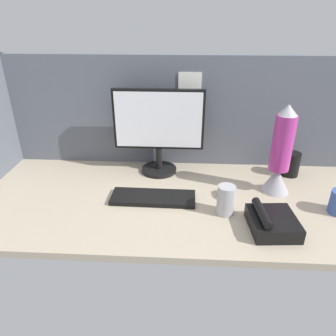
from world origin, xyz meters
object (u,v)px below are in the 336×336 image
keyboard (153,198)px  desk_phone (272,222)px  mouse (224,193)px  mug_black_travel (291,164)px  monitor (159,127)px  mug_steel (226,200)px  lava_lamp (280,157)px

keyboard → desk_phone: desk_phone is taller
keyboard → desk_phone: (47.01, -18.36, 2.19)cm
keyboard → mouse: (31.48, 4.40, 0.70)cm
mug_black_travel → desk_phone: mug_black_travel is taller
monitor → mug_black_travel: (66.69, -1.02, -17.70)cm
mouse → mug_black_travel: mug_black_travel is taller
mug_steel → lava_lamp: lava_lamp is taller
mug_black_travel → lava_lamp: 23.03cm
mug_black_travel → desk_phone: bearing=-113.5°
keyboard → lava_lamp: bearing=12.1°
mouse → lava_lamp: 29.34cm
monitor → mug_black_travel: size_ratio=3.67×
mug_steel → keyboard: bearing=164.0°
monitor → desk_phone: (46.71, -47.03, -20.58)cm
mug_black_travel → desk_phone: size_ratio=0.60×
lava_lamp → desk_phone: (-8.55, -29.35, -13.93)cm
monitor → lava_lamp: monitor is taller
mug_black_travel → keyboard: bearing=-157.6°
monitor → lava_lamp: bearing=-17.7°
keyboard → monitor: bearing=90.3°
monitor → mug_steel: monitor is taller
monitor → mouse: size_ratio=4.64×
keyboard → lava_lamp: size_ratio=0.91×
keyboard → mouse: size_ratio=3.85×
keyboard → mug_black_travel: 72.64cm
mouse → lava_lamp: (24.08, 6.59, 15.41)cm
mouse → mug_steel: (-0.94, -13.14, 4.64)cm
monitor → lava_lamp: 58.41cm
monitor → desk_phone: bearing=-45.2°
mouse → mug_black_travel: 42.67cm
monitor → lava_lamp: size_ratio=1.09×
mouse → keyboard: bearing=174.3°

